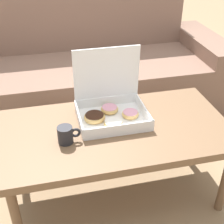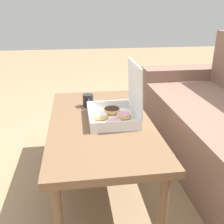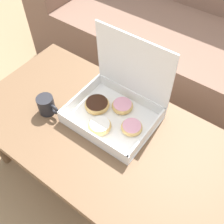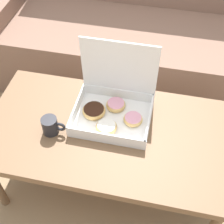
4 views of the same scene
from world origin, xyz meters
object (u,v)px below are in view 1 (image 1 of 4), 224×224
(coffee_table, at_px, (116,135))
(pastry_box, at_px, (110,107))
(couch, at_px, (86,73))
(coffee_mug, at_px, (66,135))

(coffee_table, relative_size, pastry_box, 3.30)
(couch, bearing_deg, coffee_mug, -103.73)
(couch, distance_m, coffee_table, 1.00)
(pastry_box, bearing_deg, couch, 89.44)
(couch, height_order, pastry_box, couch)
(coffee_table, bearing_deg, coffee_mug, -167.21)
(couch, bearing_deg, pastry_box, -90.56)
(pastry_box, bearing_deg, coffee_table, -85.30)
(coffee_table, xyz_separation_m, pastry_box, (-0.01, 0.10, 0.11))
(coffee_table, bearing_deg, couch, 90.00)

